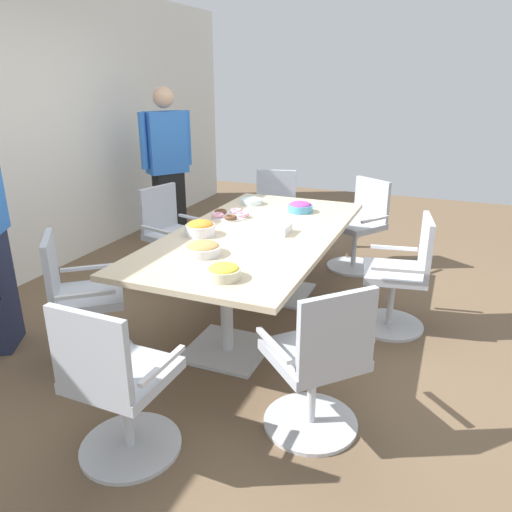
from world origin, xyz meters
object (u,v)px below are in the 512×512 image
(office_chair_5, at_px, (275,218))
(person_standing_1, at_px, (167,165))
(office_chair_2, at_px, (318,368))
(office_chair_1, at_px, (118,390))
(plate_stack, at_px, (252,202))
(office_chair_3, at_px, (400,280))
(snack_bowl_chips_yellow, at_px, (224,271))
(conference_table, at_px, (256,247))
(snack_bowl_chips_orange, at_px, (200,228))
(snack_bowl_cookies, at_px, (203,248))
(donut_platter, at_px, (230,215))
(office_chair_6, at_px, (172,240))
(snack_bowl_candy_mix, at_px, (300,207))
(office_chair_4, at_px, (359,230))
(napkin_pile, at_px, (277,229))
(office_chair_0, at_px, (81,305))

(office_chair_5, distance_m, person_standing_1, 1.36)
(office_chair_2, bearing_deg, office_chair_1, 166.61)
(office_chair_1, bearing_deg, plate_stack, 98.22)
(office_chair_3, distance_m, snack_bowl_chips_yellow, 1.58)
(conference_table, xyz_separation_m, snack_bowl_chips_yellow, (-0.93, -0.17, 0.17))
(snack_bowl_chips_orange, xyz_separation_m, snack_bowl_cookies, (-0.38, -0.22, -0.01))
(office_chair_2, xyz_separation_m, donut_platter, (1.45, 1.19, 0.36))
(office_chair_1, bearing_deg, office_chair_6, 116.02)
(office_chair_5, xyz_separation_m, snack_bowl_candy_mix, (-0.87, -0.56, 0.39))
(office_chair_5, distance_m, snack_bowl_chips_yellow, 2.61)
(office_chair_6, bearing_deg, snack_bowl_candy_mix, 115.61)
(office_chair_4, height_order, person_standing_1, person_standing_1)
(office_chair_3, height_order, plate_stack, office_chair_3)
(office_chair_4, distance_m, donut_platter, 1.53)
(conference_table, xyz_separation_m, office_chair_4, (1.49, -0.53, -0.22))
(conference_table, distance_m, snack_bowl_candy_mix, 0.74)
(napkin_pile, bearing_deg, office_chair_6, 70.47)
(snack_bowl_chips_orange, bearing_deg, office_chair_0, 144.97)
(conference_table, relative_size, snack_bowl_chips_yellow, 11.55)
(person_standing_1, relative_size, napkin_pile, 9.52)
(office_chair_3, relative_size, napkin_pile, 4.85)
(office_chair_1, bearing_deg, office_chair_3, 61.25)
(office_chair_4, height_order, snack_bowl_cookies, office_chair_4)
(snack_bowl_chips_orange, bearing_deg, office_chair_6, 45.15)
(conference_table, relative_size, napkin_pile, 12.80)
(office_chair_3, distance_m, snack_bowl_chips_orange, 1.59)
(conference_table, bearing_deg, napkin_pile, -78.63)
(conference_table, bearing_deg, office_chair_4, -19.73)
(office_chair_4, bearing_deg, office_chair_6, 65.41)
(plate_stack, bearing_deg, donut_platter, 179.76)
(conference_table, xyz_separation_m, office_chair_1, (-1.70, 0.06, -0.22))
(office_chair_0, relative_size, napkin_pile, 4.85)
(office_chair_6, height_order, donut_platter, office_chair_6)
(snack_bowl_chips_yellow, bearing_deg, snack_bowl_cookies, 43.89)
(office_chair_3, bearing_deg, office_chair_6, 75.18)
(office_chair_5, height_order, donut_platter, office_chair_5)
(conference_table, bearing_deg, office_chair_3, -75.09)
(office_chair_4, relative_size, snack_bowl_candy_mix, 4.09)
(snack_bowl_candy_mix, xyz_separation_m, snack_bowl_chips_orange, (-0.93, 0.50, 0.01))
(snack_bowl_candy_mix, bearing_deg, person_standing_1, 68.37)
(office_chair_2, xyz_separation_m, plate_stack, (1.93, 1.19, 0.37))
(office_chair_1, bearing_deg, snack_bowl_chips_orange, 102.86)
(office_chair_3, height_order, office_chair_5, same)
(conference_table, bearing_deg, office_chair_5, 14.87)
(office_chair_1, xyz_separation_m, napkin_pile, (1.73, -0.22, 0.38))
(snack_bowl_chips_orange, xyz_separation_m, donut_platter, (0.54, 0.01, -0.04))
(plate_stack, relative_size, napkin_pile, 1.09)
(conference_table, relative_size, office_chair_0, 2.64)
(office_chair_4, height_order, plate_stack, office_chair_4)
(snack_bowl_candy_mix, bearing_deg, office_chair_6, 101.10)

